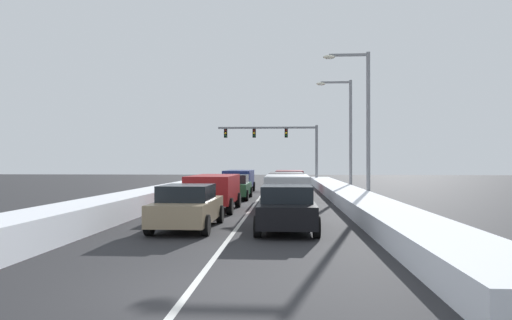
{
  "coord_description": "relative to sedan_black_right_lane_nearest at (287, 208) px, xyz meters",
  "views": [
    {
      "loc": [
        1.71,
        -8.13,
        2.28
      ],
      "look_at": [
        -0.89,
        31.6,
        2.47
      ],
      "focal_mm": 32.61,
      "sensor_mm": 36.0,
      "label": 1
    }
  ],
  "objects": [
    {
      "name": "snow_bank_right_shoulder",
      "position": [
        3.58,
        13.13,
        -0.43
      ],
      "size": [
        2.04,
        45.25,
        0.68
      ],
      "primitive_type": "cube",
      "color": "white",
      "rests_on": "ground"
    },
    {
      "name": "snow_bank_left_shoulder",
      "position": [
        -7.02,
        13.13,
        -0.33
      ],
      "size": [
        1.85,
        45.25,
        0.88
      ],
      "primitive_type": "cube",
      "color": "white",
      "rests_on": "ground"
    },
    {
      "name": "lane_stripe_between_right_lane_and_center_lane",
      "position": [
        -1.72,
        13.13,
        -0.76
      ],
      "size": [
        0.14,
        45.25,
        0.01
      ],
      "primitive_type": "cube",
      "color": "silver",
      "rests_on": "ground"
    },
    {
      "name": "sedan_tan_center_lane_nearest",
      "position": [
        -3.39,
        0.17,
        0.0
      ],
      "size": [
        2.0,
        4.5,
        1.51
      ],
      "color": "#937F60",
      "rests_on": "ground"
    },
    {
      "name": "suv_maroon_right_lane_fourth",
      "position": [
        0.2,
        18.99,
        0.25
      ],
      "size": [
        2.16,
        4.9,
        1.67
      ],
      "color": "maroon",
      "rests_on": "ground"
    },
    {
      "name": "sedan_black_right_lane_nearest",
      "position": [
        0.0,
        0.0,
        0.0
      ],
      "size": [
        2.0,
        4.5,
        1.51
      ],
      "color": "black",
      "rests_on": "ground"
    },
    {
      "name": "street_lamp_right_near",
      "position": [
        4.27,
        11.07,
        4.32
      ],
      "size": [
        2.66,
        0.36,
        8.53
      ],
      "color": "gray",
      "rests_on": "ground"
    },
    {
      "name": "traffic_light_gantry",
      "position": [
        -0.54,
        33.68,
        3.96
      ],
      "size": [
        10.6,
        0.47,
        6.2
      ],
      "color": "slate",
      "rests_on": "ground"
    },
    {
      "name": "street_lamp_right_mid",
      "position": [
        4.4,
        19.3,
        4.24
      ],
      "size": [
        2.66,
        0.36,
        8.39
      ],
      "color": "gray",
      "rests_on": "ground"
    },
    {
      "name": "suv_silver_right_lane_second",
      "position": [
        0.03,
        5.87,
        0.25
      ],
      "size": [
        2.16,
        4.9,
        1.67
      ],
      "color": "#B7BABF",
      "rests_on": "ground"
    },
    {
      "name": "suv_red_center_lane_second",
      "position": [
        -3.41,
        6.09,
        0.25
      ],
      "size": [
        2.16,
        4.9,
        1.67
      ],
      "color": "maroon",
      "rests_on": "ground"
    },
    {
      "name": "suv_navy_center_lane_fourth",
      "position": [
        -3.57,
        19.22,
        0.25
      ],
      "size": [
        2.16,
        4.9,
        1.67
      ],
      "color": "navy",
      "rests_on": "ground"
    },
    {
      "name": "ground_plane",
      "position": [
        -1.72,
        9.01,
        -0.76
      ],
      "size": [
        120.0,
        120.0,
        0.0
      ],
      "primitive_type": "plane",
      "color": "#28282B"
    },
    {
      "name": "suv_charcoal_right_lane_third",
      "position": [
        -0.02,
        11.94,
        0.25
      ],
      "size": [
        2.16,
        4.9,
        1.67
      ],
      "color": "#38383D",
      "rests_on": "ground"
    },
    {
      "name": "sedan_green_center_lane_third",
      "position": [
        -3.24,
        13.14,
        0.0
      ],
      "size": [
        2.0,
        4.5,
        1.51
      ],
      "color": "#1E5633",
      "rests_on": "ground"
    }
  ]
}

